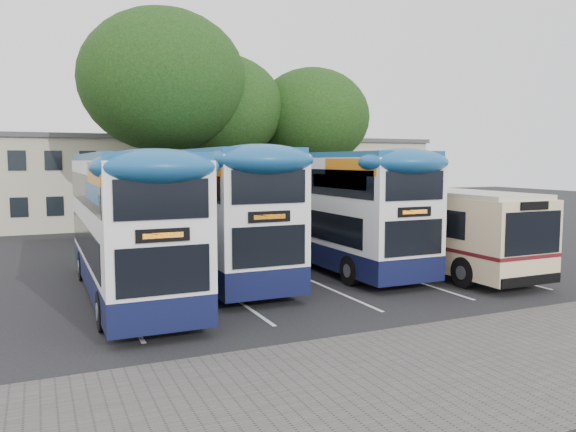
% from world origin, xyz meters
% --- Properties ---
extents(ground, '(120.00, 120.00, 0.00)m').
position_xyz_m(ground, '(0.00, 0.00, 0.00)').
color(ground, black).
rests_on(ground, ground).
extents(paving_strip, '(40.00, 6.00, 0.01)m').
position_xyz_m(paving_strip, '(-2.00, -5.00, 0.01)').
color(paving_strip, '#595654').
rests_on(paving_strip, ground).
extents(bay_lines, '(14.12, 11.00, 0.01)m').
position_xyz_m(bay_lines, '(-3.75, 5.00, 0.01)').
color(bay_lines, silver).
rests_on(bay_lines, ground).
extents(depot_building, '(32.40, 8.40, 6.20)m').
position_xyz_m(depot_building, '(0.00, 26.99, 3.15)').
color(depot_building, beige).
rests_on(depot_building, ground).
extents(lamp_post, '(0.25, 1.05, 9.06)m').
position_xyz_m(lamp_post, '(6.00, 19.97, 5.08)').
color(lamp_post, gray).
rests_on(lamp_post, ground).
extents(tree_left, '(9.17, 9.17, 12.76)m').
position_xyz_m(tree_left, '(-6.39, 17.31, 8.85)').
color(tree_left, black).
rests_on(tree_left, ground).
extents(tree_mid, '(7.44, 7.44, 10.83)m').
position_xyz_m(tree_mid, '(-2.61, 18.69, 7.65)').
color(tree_mid, black).
rests_on(tree_mid, ground).
extents(tree_right, '(7.36, 7.36, 10.39)m').
position_xyz_m(tree_right, '(3.35, 18.43, 7.25)').
color(tree_right, black).
rests_on(tree_right, ground).
extents(bus_dd_left, '(2.74, 11.30, 4.71)m').
position_xyz_m(bus_dd_left, '(-10.32, 4.72, 2.59)').
color(bus_dd_left, '#0F1339').
rests_on(bus_dd_left, ground).
extents(bus_dd_mid, '(2.85, 11.74, 4.90)m').
position_xyz_m(bus_dd_mid, '(-6.74, 7.01, 2.70)').
color(bus_dd_mid, '#0F1339').
rests_on(bus_dd_mid, ground).
extents(bus_dd_right, '(2.80, 11.56, 4.82)m').
position_xyz_m(bus_dd_right, '(-1.54, 6.84, 2.66)').
color(bus_dd_right, '#0F1339').
rests_on(bus_dd_right, ground).
extents(bus_single, '(2.83, 11.13, 3.32)m').
position_xyz_m(bus_single, '(1.95, 4.90, 1.88)').
color(bus_single, beige).
rests_on(bus_single, ground).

